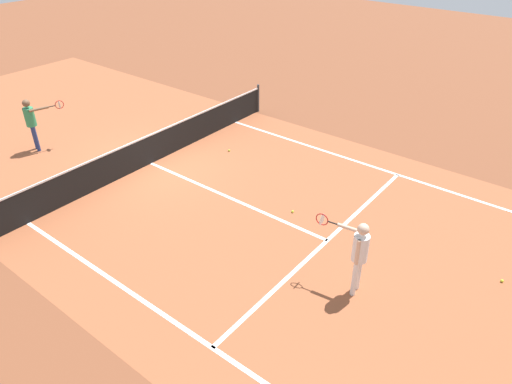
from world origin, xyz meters
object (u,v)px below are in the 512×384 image
(net, at_px, (149,149))
(tennis_ball_by_baseline, at_px, (502,281))
(tennis_ball_mid_court, at_px, (293,211))
(player_near, at_px, (359,250))
(player_far, at_px, (31,119))
(tennis_ball_near_net, at_px, (229,150))

(net, distance_m, tennis_ball_by_baseline, 10.20)
(tennis_ball_by_baseline, distance_m, tennis_ball_mid_court, 5.12)
(player_near, height_order, tennis_ball_by_baseline, player_near)
(player_far, relative_size, tennis_ball_near_net, 26.35)
(player_far, xyz_separation_m, tennis_ball_by_baseline, (2.71, -13.80, -1.06))
(player_far, distance_m, tennis_ball_by_baseline, 14.10)
(player_near, height_order, tennis_ball_near_net, player_near)
(tennis_ball_by_baseline, height_order, tennis_ball_mid_court, same)
(player_near, xyz_separation_m, player_far, (-0.49, 11.38, 0.00))
(net, height_order, player_far, player_far)
(net, relative_size, tennis_ball_near_net, 167.17)
(net, distance_m, tennis_ball_near_net, 2.60)
(player_near, height_order, tennis_ball_mid_court, player_near)
(player_far, bearing_deg, tennis_ball_by_baseline, -78.89)
(player_near, distance_m, player_far, 11.39)
(player_near, relative_size, tennis_ball_near_net, 26.30)
(tennis_ball_by_baseline, relative_size, tennis_ball_mid_court, 1.00)
(player_near, bearing_deg, tennis_ball_mid_court, 58.51)
(tennis_ball_mid_court, bearing_deg, net, 95.46)
(net, bearing_deg, tennis_ball_mid_court, -84.54)
(player_near, distance_m, tennis_ball_near_net, 7.22)
(tennis_ball_mid_court, bearing_deg, tennis_ball_by_baseline, -83.38)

